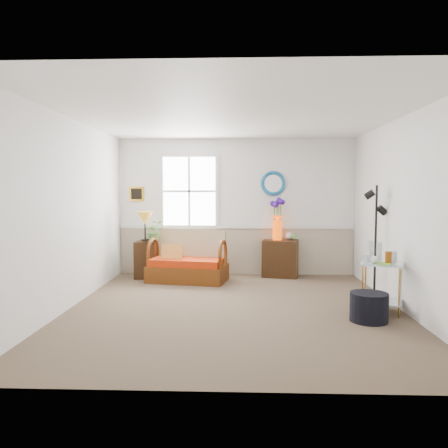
{
  "coord_description": "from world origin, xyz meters",
  "views": [
    {
      "loc": [
        0.08,
        -5.87,
        1.59
      ],
      "look_at": [
        -0.15,
        0.19,
        1.14
      ],
      "focal_mm": 35.0,
      "sensor_mm": 36.0,
      "label": 1
    }
  ],
  "objects_px": {
    "lamp_stand": "(146,260)",
    "cabinet": "(280,258)",
    "side_table": "(382,287)",
    "floor_lamp": "(375,242)",
    "loveseat": "(188,257)",
    "ottoman": "(369,307)"
  },
  "relations": [
    {
      "from": "cabinet",
      "to": "side_table",
      "type": "xyz_separation_m",
      "value": [
        1.12,
        -2.36,
        -0.01
      ]
    },
    {
      "from": "cabinet",
      "to": "ottoman",
      "type": "height_order",
      "value": "cabinet"
    },
    {
      "from": "cabinet",
      "to": "ottoman",
      "type": "bearing_deg",
      "value": -61.86
    },
    {
      "from": "floor_lamp",
      "to": "ottoman",
      "type": "distance_m",
      "value": 1.46
    },
    {
      "from": "cabinet",
      "to": "side_table",
      "type": "height_order",
      "value": "cabinet"
    },
    {
      "from": "lamp_stand",
      "to": "cabinet",
      "type": "bearing_deg",
      "value": 4.81
    },
    {
      "from": "side_table",
      "to": "ottoman",
      "type": "bearing_deg",
      "value": -123.67
    },
    {
      "from": "lamp_stand",
      "to": "floor_lamp",
      "type": "xyz_separation_m",
      "value": [
        3.76,
        -1.36,
        0.51
      ]
    },
    {
      "from": "side_table",
      "to": "ottoman",
      "type": "height_order",
      "value": "side_table"
    },
    {
      "from": "side_table",
      "to": "floor_lamp",
      "type": "xyz_separation_m",
      "value": [
        0.15,
        0.79,
        0.51
      ]
    },
    {
      "from": "lamp_stand",
      "to": "cabinet",
      "type": "height_order",
      "value": "cabinet"
    },
    {
      "from": "ottoman",
      "to": "lamp_stand",
      "type": "bearing_deg",
      "value": 142.08
    },
    {
      "from": "loveseat",
      "to": "lamp_stand",
      "type": "distance_m",
      "value": 0.85
    },
    {
      "from": "side_table",
      "to": "ottoman",
      "type": "distance_m",
      "value": 0.54
    },
    {
      "from": "loveseat",
      "to": "ottoman",
      "type": "relative_size",
      "value": 2.93
    },
    {
      "from": "lamp_stand",
      "to": "cabinet",
      "type": "relative_size",
      "value": 0.98
    },
    {
      "from": "loveseat",
      "to": "lamp_stand",
      "type": "bearing_deg",
      "value": 172.44
    },
    {
      "from": "loveseat",
      "to": "cabinet",
      "type": "distance_m",
      "value": 1.75
    },
    {
      "from": "ottoman",
      "to": "side_table",
      "type": "bearing_deg",
      "value": 56.33
    },
    {
      "from": "lamp_stand",
      "to": "cabinet",
      "type": "xyz_separation_m",
      "value": [
        2.48,
        0.21,
        0.01
      ]
    },
    {
      "from": "floor_lamp",
      "to": "ottoman",
      "type": "height_order",
      "value": "floor_lamp"
    },
    {
      "from": "loveseat",
      "to": "ottoman",
      "type": "bearing_deg",
      "value": -32.24
    }
  ]
}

